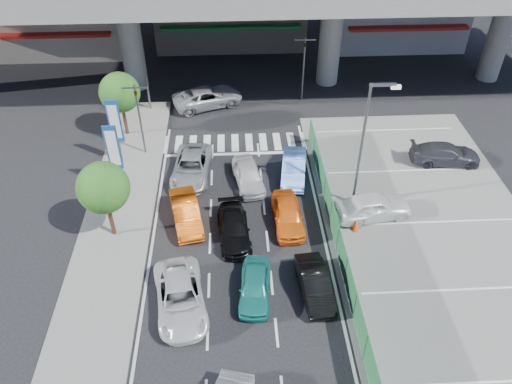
{
  "coord_description": "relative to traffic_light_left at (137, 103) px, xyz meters",
  "views": [
    {
      "loc": [
        -0.09,
        -16.74,
        19.7
      ],
      "look_at": [
        1.04,
        4.5,
        2.35
      ],
      "focal_mm": 35.0,
      "sensor_mm": 36.0,
      "label": 1
    }
  ],
  "objects": [
    {
      "name": "kei_truck_front_right",
      "position": [
        9.9,
        -3.16,
        -3.25
      ],
      "size": [
        2.05,
        4.36,
        1.38
      ],
      "primitive_type": "imported",
      "rotation": [
        0.0,
        0.0,
        -0.15
      ],
      "color": "#4978CE",
      "rests_on": "ground"
    },
    {
      "name": "taxi_orange_right",
      "position": [
        9.06,
        -7.6,
        -3.25
      ],
      "size": [
        1.84,
        4.13,
        1.38
      ],
      "primitive_type": "imported",
      "rotation": [
        0.0,
        0.0,
        0.05
      ],
      "color": "orange",
      "rests_on": "ground"
    },
    {
      "name": "signboard_far",
      "position": [
        -1.4,
        -1.01,
        -0.87
      ],
      "size": [
        0.8,
        0.14,
        4.7
      ],
      "color": "#595B60",
      "rests_on": "ground"
    },
    {
      "name": "parked_sedan_dgrey",
      "position": [
        20.15,
        -2.17,
        -3.21
      ],
      "size": [
        4.75,
        2.28,
        1.34
      ],
      "primitive_type": "imported",
      "rotation": [
        0.0,
        0.0,
        1.48
      ],
      "color": "#34343A",
      "rests_on": "parking_lot"
    },
    {
      "name": "sidewalk_left",
      "position": [
        -0.8,
        -8.0,
        -3.88
      ],
      "size": [
        4.0,
        30.0,
        0.12
      ],
      "primitive_type": "cube",
      "color": "slate",
      "rests_on": "ground"
    },
    {
      "name": "sedan_black_mid",
      "position": [
        5.95,
        -8.51,
        -3.33
      ],
      "size": [
        2.04,
        4.32,
        1.22
      ],
      "primitive_type": "imported",
      "rotation": [
        0.0,
        0.0,
        0.08
      ],
      "color": "black",
      "rests_on": "ground"
    },
    {
      "name": "wagon_silver_front_left",
      "position": [
        3.33,
        -2.7,
        -3.25
      ],
      "size": [
        2.7,
        5.14,
        1.38
      ],
      "primitive_type": "imported",
      "rotation": [
        0.0,
        0.0,
        -0.08
      ],
      "color": "gray",
      "rests_on": "ground"
    },
    {
      "name": "tree_far",
      "position": [
        -1.6,
        2.5,
        -0.55
      ],
      "size": [
        2.8,
        2.8,
        4.8
      ],
      "color": "#382314",
      "rests_on": "ground"
    },
    {
      "name": "street_lamp_right",
      "position": [
        13.37,
        -6.0,
        0.83
      ],
      "size": [
        1.65,
        0.22,
        8.0
      ],
      "color": "#595B60",
      "rests_on": "ground"
    },
    {
      "name": "parking_lot",
      "position": [
        17.2,
        -10.0,
        -3.91
      ],
      "size": [
        12.0,
        28.0,
        0.06
      ],
      "primitive_type": "cube",
      "color": "slate",
      "rests_on": "ground"
    },
    {
      "name": "signboard_near",
      "position": [
        -1.0,
        -4.01,
        -0.87
      ],
      "size": [
        0.8,
        0.14,
        4.7
      ],
      "color": "#595B60",
      "rests_on": "ground"
    },
    {
      "name": "street_lamp_left",
      "position": [
        -0.13,
        6.0,
        0.83
      ],
      "size": [
        1.65,
        0.22,
        8.0
      ],
      "color": "#595B60",
      "rests_on": "ground"
    },
    {
      "name": "taxi_orange_left",
      "position": [
        3.23,
        -7.14,
        -3.25
      ],
      "size": [
        2.28,
        4.4,
        1.38
      ],
      "primitive_type": "imported",
      "rotation": [
        0.0,
        0.0,
        0.21
      ],
      "color": "#D8520A",
      "rests_on": "ground"
    },
    {
      "name": "crossing_wagon_silver",
      "position": [
        4.18,
        6.44,
        -3.18
      ],
      "size": [
        5.96,
        4.2,
        1.51
      ],
      "primitive_type": "imported",
      "rotation": [
        0.0,
        0.0,
        1.92
      ],
      "color": "#9A9BA1",
      "rests_on": "ground"
    },
    {
      "name": "sedan_white_front_mid",
      "position": [
        6.95,
        -3.77,
        -3.26
      ],
      "size": [
        2.26,
        4.21,
        1.36
      ],
      "primitive_type": "imported",
      "rotation": [
        0.0,
        0.0,
        0.17
      ],
      "color": "silver",
      "rests_on": "ground"
    },
    {
      "name": "tree_near",
      "position": [
        -0.8,
        -8.0,
        -0.55
      ],
      "size": [
        2.8,
        2.8,
        4.8
      ],
      "color": "#382314",
      "rests_on": "ground"
    },
    {
      "name": "traffic_cone",
      "position": [
        12.84,
        -8.43,
        -3.5
      ],
      "size": [
        0.47,
        0.47,
        0.76
      ],
      "primitive_type": "cone",
      "rotation": [
        0.0,
        0.0,
        0.22
      ],
      "color": "#F2430D",
      "rests_on": "parking_lot"
    },
    {
      "name": "traffic_light_left",
      "position": [
        0.0,
        0.0,
        0.0
      ],
      "size": [
        1.6,
        1.24,
        5.2
      ],
      "color": "#595B60",
      "rests_on": "ground"
    },
    {
      "name": "parked_sedan_white",
      "position": [
        14.01,
        -7.32,
        -3.11
      ],
      "size": [
        4.7,
        2.48,
        1.52
      ],
      "primitive_type": "imported",
      "rotation": [
        0.0,
        0.0,
        1.73
      ],
      "color": "white",
      "rests_on": "parking_lot"
    },
    {
      "name": "taxi_teal_mid",
      "position": [
        6.91,
        -12.72,
        -3.3
      ],
      "size": [
        1.88,
        3.87,
        1.27
      ],
      "primitive_type": "imported",
      "rotation": [
        0.0,
        0.0,
        -0.1
      ],
      "color": "#1D8378",
      "rests_on": "ground"
    },
    {
      "name": "traffic_light_right",
      "position": [
        11.7,
        7.0,
        0.0
      ],
      "size": [
        1.6,
        1.24,
        5.2
      ],
      "color": "#595B60",
      "rests_on": "ground"
    },
    {
      "name": "hatch_black_mid_right",
      "position": [
        9.87,
        -12.73,
        -3.3
      ],
      "size": [
        1.71,
        3.96,
        1.27
      ],
      "primitive_type": "imported",
      "rotation": [
        0.0,
        0.0,
        0.1
      ],
      "color": "black",
      "rests_on": "ground"
    },
    {
      "name": "fence_run",
      "position": [
        11.5,
        -11.0,
        -3.04
      ],
      "size": [
        0.16,
        22.0,
        1.8
      ],
      "primitive_type": null,
      "color": "#216134",
      "rests_on": "ground"
    },
    {
      "name": "ground",
      "position": [
        6.2,
        -12.0,
        -3.94
      ],
      "size": [
        120.0,
        120.0,
        0.0
      ],
      "primitive_type": "plane",
      "color": "black",
      "rests_on": "ground"
    },
    {
      "name": "sedan_white_mid_left",
      "position": [
        3.3,
        -13.26,
        -3.25
      ],
      "size": [
        3.08,
        5.28,
        1.38
      ],
      "primitive_type": "imported",
      "rotation": [
        0.0,
        0.0,
        0.17
      ],
      "color": "silver",
      "rests_on": "ground"
    }
  ]
}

